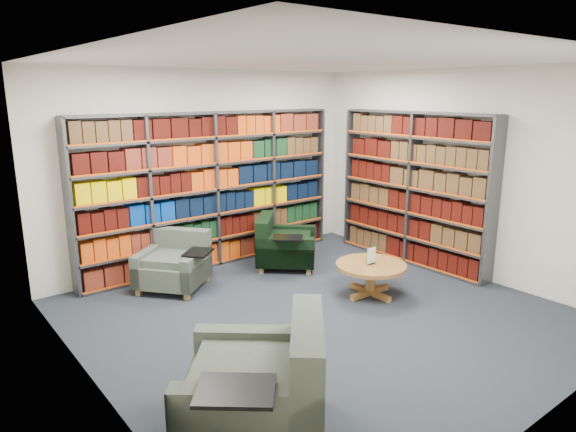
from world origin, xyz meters
TOP-DOWN VIEW (x-y plane):
  - room_shell at (0.00, 0.00)m, footprint 5.02×5.02m
  - bookshelf_back at (0.00, 2.34)m, footprint 4.00×0.28m
  - bookshelf_right at (2.34, 0.60)m, footprint 0.28×2.50m
  - chair_teal_left at (-0.89, 1.85)m, footprint 1.11×1.11m
  - chair_green_right at (0.68, 1.62)m, footprint 1.15×1.15m
  - chair_teal_front at (-1.73, -1.33)m, footprint 1.42×1.42m
  - coffee_table at (0.88, 0.05)m, footprint 0.87×0.87m

SIDE VIEW (x-z plane):
  - chair_teal_left at x=-0.89m, z-range -0.07..0.65m
  - chair_green_right at x=0.68m, z-range -0.07..0.67m
  - coffee_table at x=0.88m, z-range 0.02..0.64m
  - chair_teal_front at x=-1.73m, z-range -0.09..0.83m
  - bookshelf_back at x=0.00m, z-range 0.00..2.20m
  - bookshelf_right at x=2.34m, z-range 0.00..2.20m
  - room_shell at x=0.00m, z-range -0.01..2.81m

